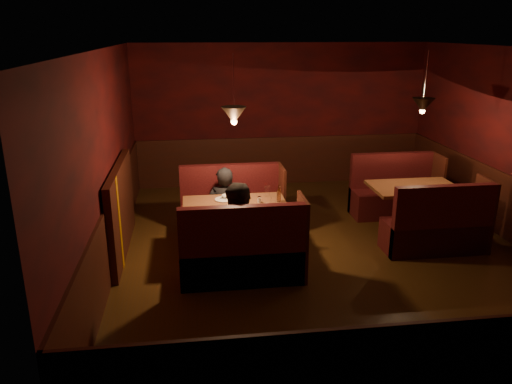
{
  "coord_description": "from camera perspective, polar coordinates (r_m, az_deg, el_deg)",
  "views": [
    {
      "loc": [
        -1.87,
        -6.61,
        3.14
      ],
      "look_at": [
        -0.99,
        0.04,
        0.95
      ],
      "focal_mm": 35.0,
      "sensor_mm": 36.0,
      "label": 1
    }
  ],
  "objects": [
    {
      "name": "second_bench_near",
      "position": [
        7.78,
        20.08,
        -4.14
      ],
      "size": [
        1.51,
        0.57,
        1.08
      ],
      "color": "black",
      "rests_on": "ground"
    },
    {
      "name": "room",
      "position": [
        7.15,
        5.63,
        1.02
      ],
      "size": [
        6.02,
        7.02,
        2.92
      ],
      "color": "#432B13",
      "rests_on": "ground"
    },
    {
      "name": "diner_b",
      "position": [
        6.42,
        -1.7,
        -3.11
      ],
      "size": [
        0.92,
        0.8,
        1.64
      ],
      "primitive_type": "imported",
      "rotation": [
        0.0,
        0.0,
        -0.25
      ],
      "color": "black",
      "rests_on": "ground"
    },
    {
      "name": "main_bench_near",
      "position": [
        6.47,
        -1.38,
        -7.43
      ],
      "size": [
        1.62,
        0.58,
        1.1
      ],
      "color": "black",
      "rests_on": "ground"
    },
    {
      "name": "second_bench_far",
      "position": [
        9.16,
        15.49,
        -0.37
      ],
      "size": [
        1.51,
        0.57,
        1.08
      ],
      "color": "black",
      "rests_on": "ground"
    },
    {
      "name": "second_table",
      "position": [
        8.37,
        17.55,
        -0.65
      ],
      "size": [
        1.37,
        0.87,
        0.77
      ],
      "color": "brown",
      "rests_on": "ground"
    },
    {
      "name": "main_bench_far",
      "position": [
        8.01,
        -2.7,
        -2.31
      ],
      "size": [
        1.62,
        0.58,
        1.1
      ],
      "color": "black",
      "rests_on": "ground"
    },
    {
      "name": "diner_a",
      "position": [
        7.68,
        -3.61,
        -0.05
      ],
      "size": [
        0.62,
        0.48,
        1.51
      ],
      "primitive_type": "imported",
      "rotation": [
        0.0,
        0.0,
        2.91
      ],
      "color": "black",
      "rests_on": "ground"
    },
    {
      "name": "main_table",
      "position": [
        7.14,
        -2.28,
        -2.71
      ],
      "size": [
        1.47,
        0.89,
        1.03
      ],
      "color": "brown",
      "rests_on": "ground"
    }
  ]
}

